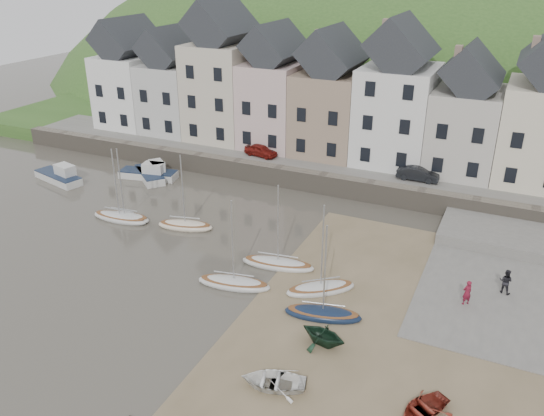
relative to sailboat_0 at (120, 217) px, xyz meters
The scene contains 25 objects.
ground 13.74m from the sailboat_0, 19.40° to the right, with size 160.00×160.00×0.00m, color #4A453A.
quay_land 30.35m from the sailboat_0, 64.73° to the left, with size 90.00×30.00×1.50m, color #355B24.
quay_street 20.58m from the sailboat_0, 50.90° to the left, with size 70.00×7.00×0.10m, color slate.
seawall 17.97m from the sailboat_0, 43.83° to the left, with size 70.00×1.20×1.80m, color slate.
beach 24.39m from the sailboat_0, 10.78° to the right, with size 18.00×26.00×0.06m, color brown.
slipway 28.17m from the sailboat_0, ahead, with size 8.00×18.00×0.12m, color slate.
hillside 58.90m from the sailboat_0, 81.83° to the left, with size 134.40×84.00×84.00m.
townhouse_terrace 25.38m from the sailboat_0, 52.87° to the left, with size 61.05×8.00×13.93m.
sailboat_0 is the anchor object (origin of this frame).
sailboat_1 0.39m from the sailboat_0, 34.90° to the left, with size 4.53×1.97×6.32m.
sailboat_2 5.70m from the sailboat_0, 10.27° to the left, with size 4.70×2.55×6.32m.
sailboat_3 13.94m from the sailboat_0, 19.95° to the right, with size 5.10×2.40×6.32m.
sailboat_4 14.74m from the sailboat_0, ahead, with size 5.32×2.29×6.32m.
sailboat_5 20.26m from the sailboat_0, 15.75° to the right, with size 4.84×2.51×6.32m.
sailboat_6 18.68m from the sailboat_0, ahead, with size 4.51×4.01×6.32m.
motorboat_0 9.29m from the sailboat_0, 111.43° to the left, with size 5.80×2.80×1.70m.
motorboat_1 11.57m from the sailboat_0, 157.52° to the left, with size 5.83×3.04×1.70m.
motorboat_2 9.31m from the sailboat_0, 110.42° to the left, with size 4.96×4.49×1.70m.
rowboat_white 22.69m from the sailboat_0, 31.94° to the right, with size 2.33×3.27×0.68m, color white.
rowboat_green 21.88m from the sailboat_0, 21.20° to the right, with size 2.24×2.60×1.37m, color #163120.
rowboat_red 28.42m from the sailboat_0, 21.97° to the right, with size 1.96×2.74×0.57m, color maroon.
person_red 27.04m from the sailboat_0, ahead, with size 0.60×0.39×1.65m, color maroon.
person_dark 29.12m from the sailboat_0, ahead, with size 0.81×0.63×1.66m, color black.
car_left 16.03m from the sailboat_0, 69.83° to the left, with size 1.38×3.42×1.17m, color maroon.
car_right 25.70m from the sailboat_0, 35.65° to the left, with size 1.27×3.65×1.20m, color black.
Camera 1 is at (15.10, -26.60, 19.50)m, focal length 36.17 mm.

